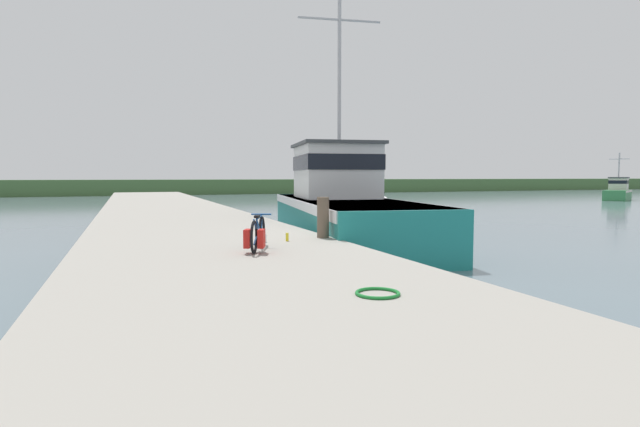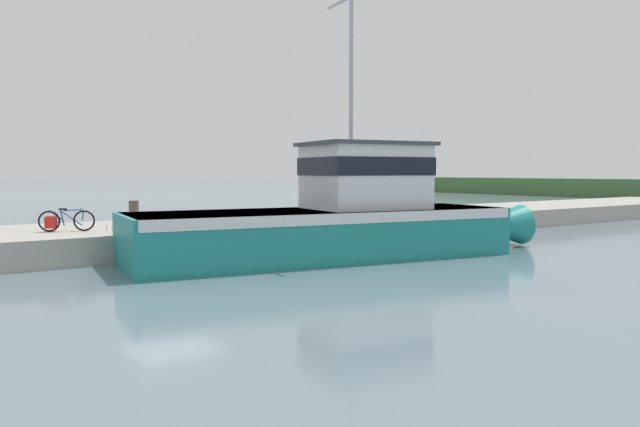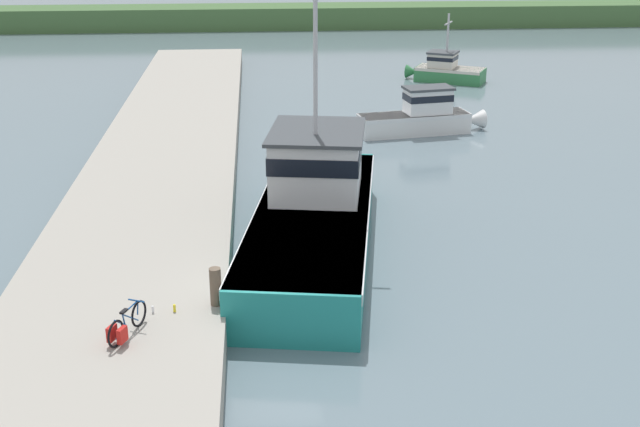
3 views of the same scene
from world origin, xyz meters
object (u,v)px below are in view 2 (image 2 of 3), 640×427
Objects in this scene: bicycle_touring at (62,221)px; mooring_post at (134,217)px; fishing_boat_main at (342,217)px; water_bottle_on_curb at (107,228)px; water_bottle_by_bike at (113,229)px.

bicycle_touring is 1.56× the size of mooring_post.
water_bottle_on_curb is at bearing -117.60° from fishing_boat_main.
bicycle_touring is at bearing -111.97° from water_bottle_on_curb.
fishing_boat_main reaches higher than mooring_post.
fishing_boat_main is at bearing 52.87° from water_bottle_on_curb.
fishing_boat_main is 8.99m from bicycle_touring.
mooring_post is at bearing -108.13° from fishing_boat_main.
mooring_post is (2.12, 1.63, 0.17)m from bicycle_touring.
mooring_post is at bearing 12.10° from water_bottle_on_curb.
fishing_boat_main is at bearing 56.20° from water_bottle_by_bike.
fishing_boat_main is 7.66m from water_bottle_on_curb.
water_bottle_by_bike is at bearing 1.84° from water_bottle_on_curb.
bicycle_touring is 2.67m from mooring_post.
mooring_post reaches higher than water_bottle_on_curb.
bicycle_touring reaches higher than water_bottle_by_bike.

